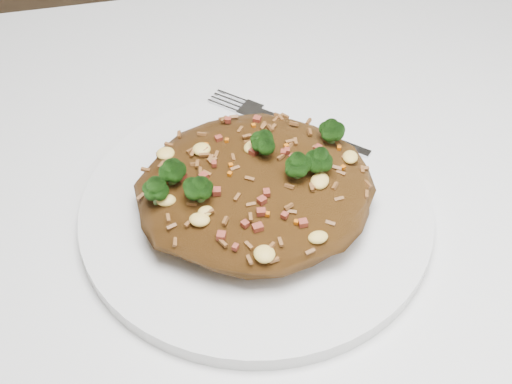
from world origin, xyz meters
The scene contains 4 objects.
dining_table centered at (0.00, 0.00, 0.66)m, with size 1.20×0.80×0.75m.
plate centered at (-0.07, 0.04, 0.76)m, with size 0.29×0.29×0.01m, color white.
fried_rice centered at (-0.07, 0.04, 0.79)m, with size 0.19×0.17×0.06m.
fork centered at (-0.02, 0.13, 0.77)m, with size 0.13×0.12×0.00m.
Camera 1 is at (-0.16, -0.34, 1.19)m, focal length 50.00 mm.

